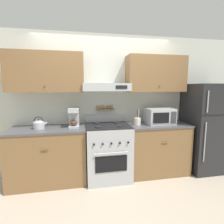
{
  "coord_description": "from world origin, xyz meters",
  "views": [
    {
      "loc": [
        -0.48,
        -2.62,
        1.59
      ],
      "look_at": [
        0.07,
        0.26,
        1.18
      ],
      "focal_mm": 28.0,
      "sensor_mm": 36.0,
      "label": 1
    }
  ],
  "objects_px": {
    "stove_range": "(108,151)",
    "tea_kettle": "(39,124)",
    "refrigerator": "(205,127)",
    "coffee_maker": "(74,117)",
    "utensil_crock": "(137,121)",
    "microwave": "(159,116)"
  },
  "relations": [
    {
      "from": "tea_kettle",
      "to": "coffee_maker",
      "type": "bearing_deg",
      "value": 3.24
    },
    {
      "from": "tea_kettle",
      "to": "coffee_maker",
      "type": "xyz_separation_m",
      "value": [
        0.55,
        0.03,
        0.09
      ]
    },
    {
      "from": "tea_kettle",
      "to": "utensil_crock",
      "type": "xyz_separation_m",
      "value": [
        1.66,
        0.0,
        -0.01
      ]
    },
    {
      "from": "stove_range",
      "to": "coffee_maker",
      "type": "height_order",
      "value": "coffee_maker"
    },
    {
      "from": "stove_range",
      "to": "utensil_crock",
      "type": "height_order",
      "value": "utensil_crock"
    },
    {
      "from": "stove_range",
      "to": "refrigerator",
      "type": "relative_size",
      "value": 0.65
    },
    {
      "from": "coffee_maker",
      "to": "utensil_crock",
      "type": "distance_m",
      "value": 1.11
    },
    {
      "from": "stove_range",
      "to": "microwave",
      "type": "height_order",
      "value": "microwave"
    },
    {
      "from": "stove_range",
      "to": "tea_kettle",
      "type": "xyz_separation_m",
      "value": [
        -1.12,
        0.03,
        0.52
      ]
    },
    {
      "from": "utensil_crock",
      "to": "microwave",
      "type": "bearing_deg",
      "value": 2.36
    },
    {
      "from": "stove_range",
      "to": "utensil_crock",
      "type": "xyz_separation_m",
      "value": [
        0.54,
        0.03,
        0.52
      ]
    },
    {
      "from": "refrigerator",
      "to": "tea_kettle",
      "type": "relative_size",
      "value": 7.41
    },
    {
      "from": "stove_range",
      "to": "microwave",
      "type": "relative_size",
      "value": 2.22
    },
    {
      "from": "coffee_maker",
      "to": "utensil_crock",
      "type": "bearing_deg",
      "value": -1.62
    },
    {
      "from": "tea_kettle",
      "to": "coffee_maker",
      "type": "relative_size",
      "value": 0.69
    },
    {
      "from": "tea_kettle",
      "to": "microwave",
      "type": "distance_m",
      "value": 2.1
    },
    {
      "from": "microwave",
      "to": "utensil_crock",
      "type": "height_order",
      "value": "microwave"
    },
    {
      "from": "microwave",
      "to": "coffee_maker",
      "type": "bearing_deg",
      "value": 179.5
    },
    {
      "from": "tea_kettle",
      "to": "refrigerator",
      "type": "bearing_deg",
      "value": -0.75
    },
    {
      "from": "coffee_maker",
      "to": "utensil_crock",
      "type": "height_order",
      "value": "coffee_maker"
    },
    {
      "from": "refrigerator",
      "to": "stove_range",
      "type": "bearing_deg",
      "value": 179.69
    },
    {
      "from": "refrigerator",
      "to": "tea_kettle",
      "type": "height_order",
      "value": "refrigerator"
    }
  ]
}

